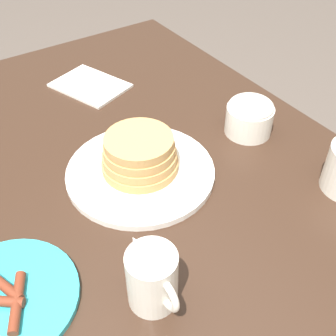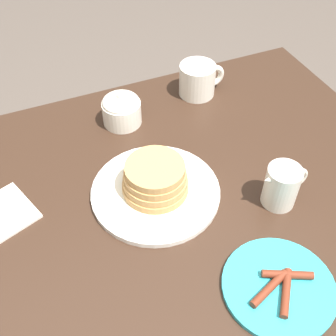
{
  "view_description": "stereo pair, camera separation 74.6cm",
  "coord_description": "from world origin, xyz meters",
  "px_view_note": "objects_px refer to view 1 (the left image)",
  "views": [
    {
      "loc": [
        0.49,
        -0.25,
        1.25
      ],
      "look_at": [
        0.04,
        0.05,
        0.76
      ],
      "focal_mm": 45.0,
      "sensor_mm": 36.0,
      "label": 1
    },
    {
      "loc": [
        -0.2,
        -0.51,
        1.4
      ],
      "look_at": [
        0.04,
        0.05,
        0.76
      ],
      "focal_mm": 45.0,
      "sensor_mm": 36.0,
      "label": 2
    }
  ],
  "objects_px": {
    "pancake_plate": "(139,161)",
    "napkin": "(90,85)",
    "side_plate_bacon": "(6,298)",
    "creamer_pitcher": "(152,277)",
    "sugar_bowl": "(250,115)"
  },
  "relations": [
    {
      "from": "pancake_plate",
      "to": "napkin",
      "type": "distance_m",
      "value": 0.33
    },
    {
      "from": "side_plate_bacon",
      "to": "creamer_pitcher",
      "type": "distance_m",
      "value": 0.2
    },
    {
      "from": "side_plate_bacon",
      "to": "creamer_pitcher",
      "type": "bearing_deg",
      "value": 57.55
    },
    {
      "from": "creamer_pitcher",
      "to": "pancake_plate",
      "type": "bearing_deg",
      "value": 153.09
    },
    {
      "from": "pancake_plate",
      "to": "side_plate_bacon",
      "type": "xyz_separation_m",
      "value": [
        0.12,
        -0.28,
        -0.02
      ]
    },
    {
      "from": "side_plate_bacon",
      "to": "sugar_bowl",
      "type": "xyz_separation_m",
      "value": [
        -0.1,
        0.53,
        0.03
      ]
    },
    {
      "from": "creamer_pitcher",
      "to": "sugar_bowl",
      "type": "distance_m",
      "value": 0.42
    },
    {
      "from": "side_plate_bacon",
      "to": "napkin",
      "type": "relative_size",
      "value": 1.01
    },
    {
      "from": "side_plate_bacon",
      "to": "sugar_bowl",
      "type": "height_order",
      "value": "sugar_bowl"
    },
    {
      "from": "creamer_pitcher",
      "to": "sugar_bowl",
      "type": "bearing_deg",
      "value": 120.16
    },
    {
      "from": "creamer_pitcher",
      "to": "napkin",
      "type": "distance_m",
      "value": 0.57
    },
    {
      "from": "creamer_pitcher",
      "to": "sugar_bowl",
      "type": "relative_size",
      "value": 1.16
    },
    {
      "from": "napkin",
      "to": "sugar_bowl",
      "type": "bearing_deg",
      "value": 29.11
    },
    {
      "from": "sugar_bowl",
      "to": "creamer_pitcher",
      "type": "bearing_deg",
      "value": -59.84
    },
    {
      "from": "side_plate_bacon",
      "to": "creamer_pitcher",
      "type": "height_order",
      "value": "creamer_pitcher"
    }
  ]
}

